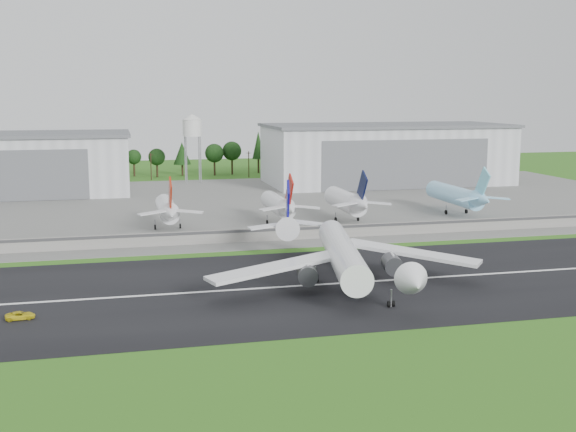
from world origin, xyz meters
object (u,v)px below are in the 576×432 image
object	(u,v)px
main_airliner	(343,260)
ground_vehicle	(20,315)
parked_jet_red_b	(280,205)
parked_jet_skyblue	(459,196)
parked_jet_navy	(349,202)
parked_jet_red_a	(168,209)

from	to	relation	value
main_airliner	ground_vehicle	world-z (taller)	main_airliner
parked_jet_red_b	parked_jet_skyblue	bearing A→B (deg)	4.91
parked_jet_navy	parked_jet_skyblue	distance (m)	38.31
parked_jet_red_a	parked_jet_red_b	size ratio (longest dim) A/B	1.00
parked_jet_red_b	parked_jet_skyblue	xyz separation A→B (m)	(58.78, 5.04, 0.20)
parked_jet_red_b	main_airliner	bearing A→B (deg)	-92.03
parked_jet_red_a	main_airliner	bearing A→B (deg)	-66.08
parked_jet_red_b	parked_jet_navy	xyz separation A→B (m)	(20.80, 0.06, 0.35)
parked_jet_navy	parked_jet_skyblue	size ratio (longest dim) A/B	0.84
ground_vehicle	parked_jet_skyblue	size ratio (longest dim) A/B	0.13
main_airliner	parked_jet_red_b	world-z (taller)	main_airliner
parked_jet_red_a	parked_jet_navy	size ratio (longest dim) A/B	1.00
parked_jet_skyblue	main_airliner	bearing A→B (deg)	-130.35
main_airliner	parked_jet_red_a	world-z (taller)	main_airliner
parked_jet_red_b	ground_vehicle	bearing A→B (deg)	-129.14
ground_vehicle	parked_jet_skyblue	world-z (taller)	parked_jet_skyblue
parked_jet_skyblue	parked_jet_navy	bearing A→B (deg)	-172.52
ground_vehicle	parked_jet_red_a	xyz separation A→B (m)	(30.16, 76.45, 5.15)
ground_vehicle	parked_jet_skyblue	xyz separation A→B (m)	(121.01, 81.50, 5.37)
parked_jet_red_a	parked_jet_skyblue	world-z (taller)	parked_jet_skyblue
ground_vehicle	parked_jet_red_b	xyz separation A→B (m)	(62.22, 76.46, 5.17)
ground_vehicle	parked_jet_skyblue	distance (m)	146.00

